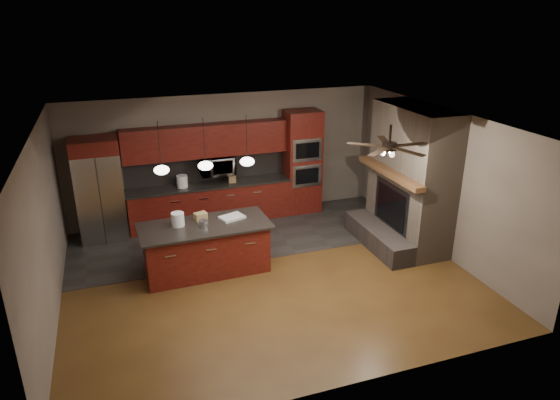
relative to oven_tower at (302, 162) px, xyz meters
name	(u,v)px	position (x,y,z in m)	size (l,w,h in m)	color
ground	(268,275)	(-1.70, -2.69, -1.19)	(7.00, 7.00, 0.00)	brown
ceiling	(267,123)	(-1.70, -2.69, 1.61)	(7.00, 6.00, 0.02)	white
back_wall	(227,157)	(-1.70, 0.31, 0.21)	(7.00, 0.02, 2.80)	gray
right_wall	(441,181)	(1.80, -2.69, 0.21)	(0.02, 6.00, 2.80)	gray
left_wall	(44,232)	(-5.20, -2.69, 0.21)	(0.02, 6.00, 2.80)	gray
slate_tile_patch	(242,235)	(-1.70, -0.89, -1.19)	(7.00, 2.40, 0.01)	#302D2B
fireplace_column	(408,183)	(1.34, -2.29, 0.11)	(1.30, 2.10, 2.80)	#786856
back_cabinetry	(209,184)	(-2.18, 0.05, -0.30)	(3.59, 0.64, 2.20)	maroon
oven_tower	(302,162)	(0.00, 0.00, 0.00)	(0.80, 0.63, 2.38)	maroon
microwave	(217,165)	(-1.98, 0.06, 0.11)	(0.73, 0.41, 0.50)	silver
refrigerator	(100,190)	(-4.44, -0.07, -0.12)	(0.92, 0.75, 2.14)	silver
kitchen_island	(206,248)	(-2.71, -2.15, -0.73)	(2.34, 1.10, 0.92)	maroon
white_bucket	(178,219)	(-3.15, -2.04, -0.15)	(0.23, 0.23, 0.24)	white
paint_can	(203,223)	(-2.73, -2.20, -0.22)	(0.17, 0.17, 0.11)	silver
paint_tray	(232,217)	(-2.18, -2.03, -0.25)	(0.43, 0.30, 0.04)	silver
cardboard_box	(201,217)	(-2.73, -1.92, -0.20)	(0.22, 0.16, 0.14)	#9D8051
counter_bucket	(182,181)	(-2.76, 0.01, -0.16)	(0.23, 0.23, 0.26)	white
counter_box	(232,179)	(-1.67, -0.04, -0.20)	(0.16, 0.12, 0.17)	#93744C
pendant_left	(162,170)	(-3.35, -1.99, 0.77)	(0.26, 0.26, 0.92)	black
pendant_center	(205,165)	(-2.60, -1.99, 0.77)	(0.26, 0.26, 0.92)	black
pendant_right	(247,161)	(-1.85, -1.99, 0.77)	(0.26, 0.26, 0.92)	black
ceiling_fan	(389,146)	(0.10, -3.49, 1.27)	(1.27, 1.33, 0.41)	black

